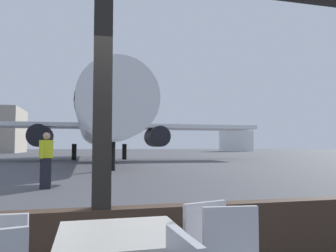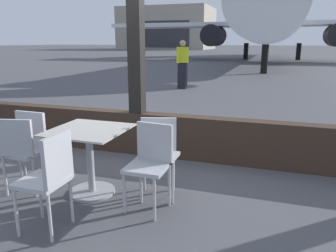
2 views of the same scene
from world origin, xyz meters
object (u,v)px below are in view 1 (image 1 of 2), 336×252
at_px(cafe_chair_aisle_right, 214,249).
at_px(ground_crew_worker, 46,159).
at_px(fuel_storage_tank, 236,141).
at_px(airplane, 101,122).

relative_size(cafe_chair_aisle_right, ground_crew_worker, 0.50).
xyz_separation_m(ground_crew_worker, fuel_storage_tank, (39.85, 68.63, 1.73)).
height_order(cafe_chair_aisle_right, airplane, airplane).
distance_m(cafe_chair_aisle_right, fuel_storage_tank, 85.83).
bearing_deg(fuel_storage_tank, airplane, -127.32).
relative_size(cafe_chair_aisle_right, airplane, 0.03).
xyz_separation_m(cafe_chair_aisle_right, fuel_storage_tank, (37.73, 77.06, 2.11)).
bearing_deg(airplane, fuel_storage_tank, 52.68).
distance_m(airplane, ground_crew_worker, 20.08).
bearing_deg(ground_crew_worker, fuel_storage_tank, 59.86).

